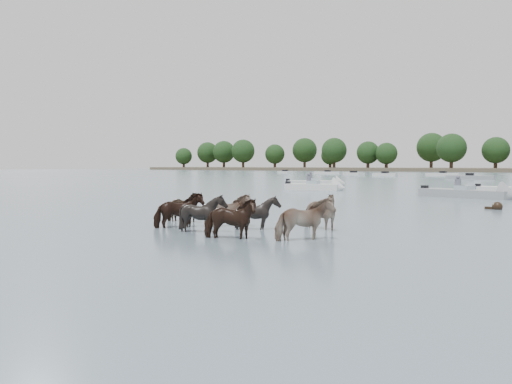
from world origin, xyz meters
The scene contains 8 objects.
ground centered at (0.00, 0.00, 0.00)m, with size 400.00×400.00×0.00m, color slate.
shoreline centered at (-70.00, 150.00, 0.50)m, with size 160.00×30.00×1.00m, color #4C4233.
pony_herd centered at (2.11, 1.81, 0.46)m, with size 7.03×4.31×1.28m.
swimming_pony centered at (6.60, 14.29, 0.10)m, with size 0.72×0.44×0.44m.
motorboat_a centered at (-7.96, 24.90, 0.23)m, with size 4.81×2.70×1.92m.
motorboat_b centered at (4.00, 21.99, 0.23)m, with size 5.91×2.65×1.92m.
motorboat_f centered at (-12.15, 32.41, 0.23)m, with size 5.46×3.97×1.92m.
treeline centered at (-72.17, 150.22, 6.68)m, with size 146.47×21.51×12.18m.
Camera 1 is at (11.59, -10.05, 1.94)m, focal length 36.42 mm.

